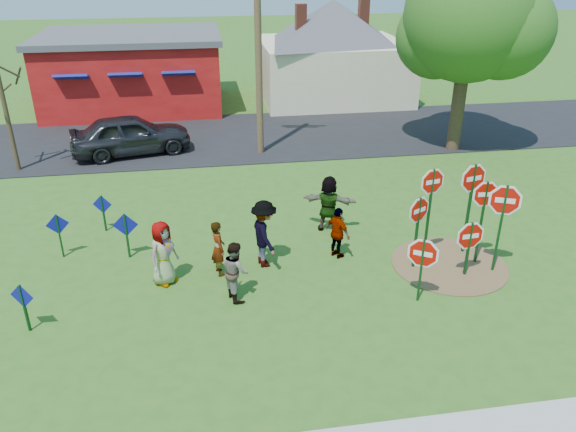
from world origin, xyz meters
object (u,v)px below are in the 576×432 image
object	(u,v)px
person_a	(163,253)
suv	(131,134)
utility_pole	(258,39)
leafy_tree	(472,23)
stop_sign_a	(423,258)
stop_sign_d	(472,186)
person_b	(218,248)
stop_sign_b	(431,192)
stop_sign_c	(484,204)

from	to	relation	value
person_a	suv	distance (m)	10.64
suv	utility_pole	world-z (taller)	utility_pole
suv	leafy_tree	distance (m)	14.66
stop_sign_a	suv	size ratio (longest dim) A/B	0.38
stop_sign_d	leafy_tree	world-z (taller)	leafy_tree
suv	person_b	bearing A→B (deg)	-175.65
suv	stop_sign_b	bearing A→B (deg)	-152.67
stop_sign_b	person_b	world-z (taller)	stop_sign_b
person_b	utility_pole	bearing A→B (deg)	-28.04
utility_pole	leafy_tree	world-z (taller)	utility_pole
stop_sign_d	person_a	distance (m)	8.59
stop_sign_b	utility_pole	xyz separation A→B (m)	(-3.49, 9.85, 2.57)
person_a	leafy_tree	world-z (taller)	leafy_tree
stop_sign_c	suv	bearing A→B (deg)	137.70
stop_sign_c	person_b	xyz separation A→B (m)	(-7.16, 0.56, -1.04)
stop_sign_b	person_a	distance (m)	7.27
person_b	suv	distance (m)	10.74
stop_sign_d	utility_pole	world-z (taller)	utility_pole
stop_sign_d	stop_sign_c	bearing A→B (deg)	-94.86
stop_sign_b	stop_sign_c	bearing A→B (deg)	-23.61
person_a	suv	bearing A→B (deg)	51.24
person_a	suv	xyz separation A→B (m)	(-1.74, 10.50, -0.01)
stop_sign_d	leafy_tree	size ratio (longest dim) A/B	0.35
stop_sign_d	utility_pole	xyz separation A→B (m)	(-4.83, 9.51, 2.64)
stop_sign_a	stop_sign_d	bearing A→B (deg)	75.50
stop_sign_d	suv	xyz separation A→B (m)	(-10.24, 10.20, -1.20)
suv	leafy_tree	bearing A→B (deg)	-109.21
stop_sign_b	suv	distance (m)	13.86
stop_sign_b	leafy_tree	distance (m)	10.75
stop_sign_a	stop_sign_b	xyz separation A→B (m)	(0.85, 1.80, 0.91)
stop_sign_c	person_b	bearing A→B (deg)	179.56
person_a	person_b	bearing A→B (deg)	-38.73
stop_sign_a	person_a	bearing A→B (deg)	-165.26
stop_sign_d	person_a	xyz separation A→B (m)	(-8.50, -0.29, -1.19)
stop_sign_d	person_a	world-z (taller)	stop_sign_d
stop_sign_b	utility_pole	size ratio (longest dim) A/B	0.33
stop_sign_d	leafy_tree	xyz separation A→B (m)	(3.66, 8.65, 3.20)
stop_sign_a	stop_sign_c	bearing A→B (deg)	65.05
stop_sign_b	stop_sign_d	distance (m)	1.38
suv	leafy_tree	size ratio (longest dim) A/B	0.60
person_a	utility_pole	size ratio (longest dim) A/B	0.20
stop_sign_d	utility_pole	bearing A→B (deg)	103.86
stop_sign_b	stop_sign_d	world-z (taller)	stop_sign_b
suv	leafy_tree	xyz separation A→B (m)	(13.90, -1.55, 4.40)
stop_sign_a	stop_sign_b	bearing A→B (deg)	95.86
leafy_tree	stop_sign_d	bearing A→B (deg)	-112.93
stop_sign_c	utility_pole	size ratio (longest dim) A/B	0.29
leafy_tree	stop_sign_a	bearing A→B (deg)	-118.44
suv	stop_sign_a	bearing A→B (deg)	-159.73
stop_sign_a	suv	bearing A→B (deg)	154.20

